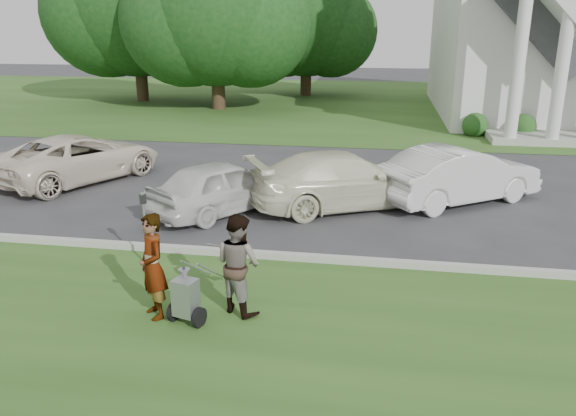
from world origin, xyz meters
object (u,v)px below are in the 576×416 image
(striping_cart, at_px, (186,298))
(car_c, at_px, (344,180))
(tree_far, at_px, (136,8))
(car_b, at_px, (223,186))
(person_left, at_px, (153,267))
(parking_meter_near, at_px, (145,221))
(tree_left, at_px, (215,17))
(car_d, at_px, (458,175))
(church, at_px, (535,0))
(person_right, at_px, (238,264))
(car_a, at_px, (79,158))
(tree_back, at_px, (306,25))

(striping_cart, bearing_deg, car_c, 89.30)
(tree_far, height_order, car_b, tree_far)
(person_left, bearing_deg, car_b, 142.37)
(parking_meter_near, bearing_deg, tree_left, 102.92)
(tree_left, relative_size, car_c, 2.12)
(car_d, bearing_deg, tree_left, -1.26)
(church, bearing_deg, parking_meter_near, -117.06)
(person_right, height_order, parking_meter_near, person_right)
(person_left, distance_m, car_b, 5.53)
(tree_left, distance_m, person_right, 25.18)
(car_b, height_order, car_c, car_c)
(car_d, bearing_deg, car_a, 51.92)
(tree_back, xyz_separation_m, person_right, (3.34, -31.71, -3.88))
(tree_left, height_order, tree_back, tree_left)
(person_right, relative_size, car_a, 0.33)
(tree_back, relative_size, parking_meter_near, 6.36)
(striping_cart, distance_m, person_left, 0.74)
(person_left, xyz_separation_m, parking_meter_near, (-0.95, 1.90, 0.08))
(church, height_order, car_a, church)
(car_b, bearing_deg, parking_meter_near, 117.01)
(church, height_order, tree_back, church)
(car_a, distance_m, car_b, 5.68)
(tree_left, xyz_separation_m, person_right, (7.34, -23.71, -4.27))
(car_a, distance_m, car_d, 11.21)
(striping_cart, bearing_deg, person_right, 52.80)
(person_right, relative_size, car_d, 0.37)
(tree_back, distance_m, parking_meter_near, 30.46)
(tree_back, distance_m, person_left, 32.40)
(tree_back, xyz_separation_m, person_left, (2.04, -32.11, -3.85))
(church, height_order, car_d, church)
(church, xyz_separation_m, tree_left, (-17.01, -1.13, -0.83))
(church, height_order, tree_left, church)
(car_a, xyz_separation_m, car_c, (8.20, -1.32, 0.01))
(tree_far, height_order, car_c, tree_far)
(parking_meter_near, bearing_deg, car_b, 81.98)
(person_left, bearing_deg, car_d, 100.87)
(car_a, bearing_deg, person_left, 151.04)
(church, relative_size, car_b, 6.05)
(person_left, relative_size, parking_meter_near, 1.15)
(tree_far, distance_m, tree_back, 11.22)
(church, distance_m, person_right, 27.13)
(tree_back, distance_m, car_a, 24.90)
(person_right, bearing_deg, car_a, -14.97)
(tree_left, xyz_separation_m, parking_meter_near, (5.09, -22.20, -4.16))
(person_left, xyz_separation_m, car_a, (-5.64, 7.79, -0.16))
(person_left, xyz_separation_m, person_right, (1.30, 0.40, -0.03))
(parking_meter_near, xyz_separation_m, car_d, (6.51, 5.49, -0.20))
(car_d, bearing_deg, striping_cart, 110.52)
(tree_back, relative_size, person_right, 5.70)
(tree_left, xyz_separation_m, person_left, (6.04, -24.11, -4.24))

